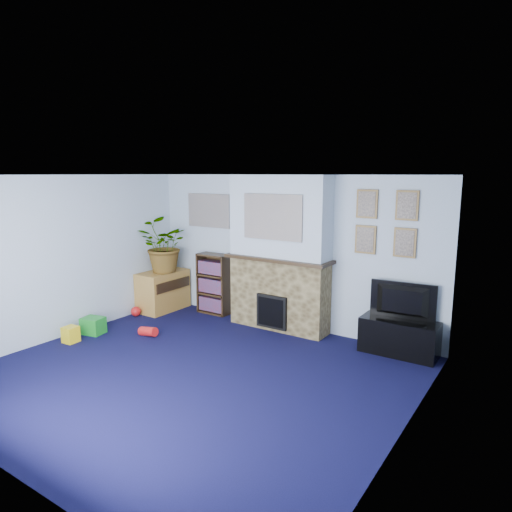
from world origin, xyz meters
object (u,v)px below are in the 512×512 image
Objects in this scene: tv_stand at (399,338)px; sideboard at (163,291)px; bookshelf at (214,285)px; television at (402,302)px.

sideboard reaches higher than tv_stand.
bookshelf is (-3.25, 0.08, 0.28)m from tv_stand.
television is 0.83× the size of bookshelf.
television reaches higher than sideboard.
bookshelf is 0.97m from sideboard.
bookshelf is (-3.25, 0.06, -0.23)m from television.
bookshelf is at bearing 21.80° from sideboard.
bookshelf reaches higher than sideboard.
tv_stand is at bearing 84.85° from television.
television is 3.26m from bookshelf.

